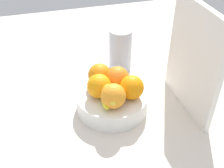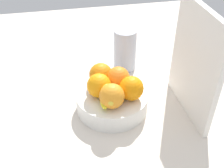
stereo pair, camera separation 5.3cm
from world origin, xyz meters
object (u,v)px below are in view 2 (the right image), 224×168
Objects in this scene: fruit_bowl at (112,101)px; orange_front_left at (118,78)px; orange_back_right at (131,88)px; orange_back_left at (112,96)px; orange_center at (99,86)px; cutting_board at (195,64)px; orange_front_right at (101,75)px; thermos_tumbler at (125,50)px; banana_bunch at (105,89)px.

orange_front_left is (-2.72, 2.61, 7.07)cm from fruit_bowl.
orange_back_left is at bearing -69.40° from orange_back_right.
orange_back_right is at bearing 59.39° from fruit_bowl.
cutting_board reaches higher than orange_center.
orange_front_right is at bearing -138.31° from orange_back_right.
thermos_tumbler is (-20.24, 7.08, -1.70)cm from orange_front_left.
thermos_tumbler reaches higher than orange_front_left.
fruit_bowl is at bearing -102.69° from cutting_board.
banana_bunch is at bearing -163.23° from orange_back_left.
orange_center and orange_back_left have the same top height.
orange_back_right is (3.29, 5.56, 7.07)cm from fruit_bowl.
cutting_board reaches higher than orange_front_right.
thermos_tumbler reaches higher than orange_center.
orange_front_left and orange_center have the same top height.
thermos_tumbler is (-27.82, -15.13, -9.50)cm from cutting_board.
cutting_board is (1.58, 19.26, 7.81)cm from orange_back_right.
orange_back_right is at bearing 41.69° from orange_front_right.
orange_front_left is 1.00× the size of orange_center.
orange_back_left is at bearing -20.69° from thermos_tumbler.
orange_front_right is 0.46× the size of thermos_tumbler.
orange_back_left reaches higher than banana_bunch.
orange_front_right is (-5.88, -2.61, 7.07)cm from fruit_bowl.
thermos_tumbler reaches higher than orange_front_right.
thermos_tumbler is at bearing 171.07° from orange_back_right.
orange_back_left is at bearing 16.77° from banana_bunch.
fruit_bowl is 3.03× the size of orange_front_left.
orange_front_left is 0.43× the size of banana_bunch.
orange_back_right is 0.43× the size of banana_bunch.
orange_front_right is at bearing -121.20° from orange_front_left.
cutting_board reaches higher than banana_bunch.
orange_center is (2.64, -6.83, 0.00)cm from orange_front_left.
thermos_tumbler reaches higher than banana_bunch.
orange_center is 6.64cm from orange_back_left.
banana_bunch is 1.08× the size of thermos_tumbler.
fruit_bowl is at bearing -43.82° from orange_front_left.
cutting_board is at bearing 85.32° from orange_back_right.
orange_front_right and orange_back_right have the same top height.
fruit_bowl is 1.30× the size of banana_bunch.
cutting_board is 33.07cm from thermos_tumbler.
orange_back_left is 7.21cm from orange_back_right.
orange_back_left is 30.82cm from thermos_tumbler.
orange_front_left is 0.22× the size of cutting_board.
orange_back_right is at bearing 75.73° from banana_bunch.
thermos_tumbler is at bearing 144.25° from orange_front_right.
orange_front_left is at bearing -19.27° from thermos_tumbler.
cutting_board is at bearing 82.42° from banana_bunch.
cutting_board reaches higher than orange_back_left.
banana_bunch is at bearing -26.88° from thermos_tumbler.
fruit_bowl is 3.03× the size of orange_front_right.
orange_front_right is 1.00× the size of orange_back_left.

